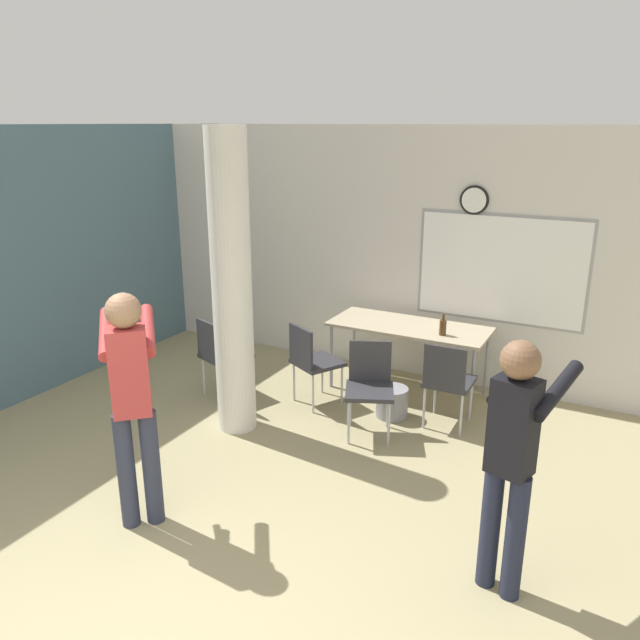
# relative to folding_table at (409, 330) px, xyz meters

# --- Properties ---
(wall_left_accent) EXTENTS (0.12, 7.00, 2.80)m
(wall_left_accent) POSITION_rel_folding_table_xyz_m (-3.55, -1.99, 0.70)
(wall_left_accent) COLOR slate
(wall_left_accent) RESTS_ON ground_plane
(wall_back) EXTENTS (8.00, 0.15, 2.80)m
(wall_back) POSITION_rel_folding_table_xyz_m (-0.04, 0.56, 0.70)
(wall_back) COLOR silver
(wall_back) RESTS_ON ground_plane
(support_pillar) EXTENTS (0.37, 0.37, 2.80)m
(support_pillar) POSITION_rel_folding_table_xyz_m (-1.16, -1.56, 0.70)
(support_pillar) COLOR silver
(support_pillar) RESTS_ON ground_plane
(folding_table) EXTENTS (1.68, 0.71, 0.76)m
(folding_table) POSITION_rel_folding_table_xyz_m (0.00, 0.00, 0.00)
(folding_table) COLOR tan
(folding_table) RESTS_ON ground_plane
(bottle_on_table) EXTENTS (0.07, 0.07, 0.22)m
(bottle_on_table) POSITION_rel_folding_table_xyz_m (0.41, -0.14, 0.14)
(bottle_on_table) COLOR #4C3319
(bottle_on_table) RESTS_ON folding_table
(waste_bin) EXTENTS (0.32, 0.32, 0.30)m
(waste_bin) POSITION_rel_folding_table_xyz_m (0.09, -0.66, -0.55)
(waste_bin) COLOR gray
(waste_bin) RESTS_ON ground_plane
(chair_table_front) EXTENTS (0.58, 0.58, 0.87)m
(chair_table_front) POSITION_rel_folding_table_xyz_m (0.01, -1.07, -0.19)
(chair_table_front) COLOR #2D2D33
(chair_table_front) RESTS_ON ground_plane
(chair_table_left) EXTENTS (0.59, 0.59, 0.87)m
(chair_table_left) POSITION_rel_folding_table_xyz_m (-0.75, -0.79, -0.19)
(chair_table_left) COLOR #2D2D33
(chair_table_left) RESTS_ON ground_plane
(chair_table_right) EXTENTS (0.45, 0.45, 0.87)m
(chair_table_right) POSITION_rel_folding_table_xyz_m (0.63, -0.64, -0.19)
(chair_table_right) COLOR #2D2D33
(chair_table_right) RESTS_ON ground_plane
(chair_near_pillar) EXTENTS (0.56, 0.56, 0.87)m
(chair_near_pillar) POSITION_rel_folding_table_xyz_m (-1.70, -1.08, -0.19)
(chair_near_pillar) COLOR #2D2D33
(chair_near_pillar) RESTS_ON ground_plane
(person_playing_front) EXTENTS (0.67, 0.68, 1.75)m
(person_playing_front) POSITION_rel_folding_table_xyz_m (-0.90, -3.13, 0.33)
(person_playing_front) COLOR #2D3347
(person_playing_front) RESTS_ON ground_plane
(person_playing_side) EXTENTS (0.49, 0.69, 1.67)m
(person_playing_side) POSITION_rel_folding_table_xyz_m (1.59, -2.60, 0.28)
(person_playing_side) COLOR #1E2338
(person_playing_side) RESTS_ON ground_plane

